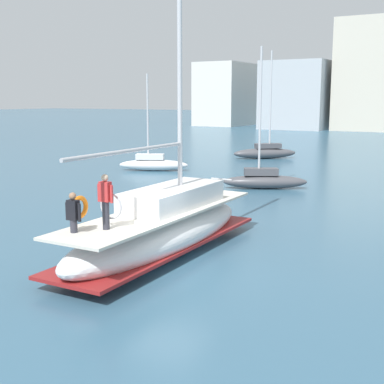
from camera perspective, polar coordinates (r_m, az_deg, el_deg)
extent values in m
plane|color=#38607A|center=(16.41, -2.91, -8.14)|extent=(400.00, 400.00, 0.00)
ellipsoid|color=white|center=(17.60, -3.27, -4.51)|extent=(2.49, 9.62, 1.40)
cube|color=maroon|center=(17.68, -3.26, -5.50)|extent=(2.51, 9.43, 0.10)
cube|color=beige|center=(17.43, -3.30, -2.16)|extent=(2.30, 9.14, 0.08)
cube|color=white|center=(17.95, -2.07, -0.52)|extent=(1.72, 4.34, 0.70)
cylinder|color=silver|center=(18.14, -1.35, 15.52)|extent=(0.16, 0.16, 10.74)
cylinder|color=#B7B7BC|center=(15.73, -6.70, 4.44)|extent=(0.18, 5.76, 0.12)
cylinder|color=silver|center=(21.12, 3.18, 1.40)|extent=(0.90, 0.07, 0.06)
torus|color=orange|center=(15.96, -12.02, -1.63)|extent=(0.15, 0.70, 0.70)
cylinder|color=#33333D|center=(15.05, -9.26, -2.51)|extent=(0.20, 0.20, 0.80)
cube|color=red|center=(14.92, -9.33, 0.04)|extent=(0.32, 0.20, 0.56)
sphere|color=beige|center=(14.86, -9.37, 1.52)|extent=(0.20, 0.20, 0.20)
cylinder|color=red|center=(15.07, -9.98, -0.07)|extent=(0.09, 0.09, 0.50)
cylinder|color=red|center=(14.79, -8.66, -0.22)|extent=(0.09, 0.09, 0.50)
cylinder|color=#33333D|center=(14.92, -12.61, -3.62)|extent=(0.20, 0.20, 0.35)
cube|color=black|center=(14.82, -12.68, -1.91)|extent=(0.32, 0.20, 0.56)
sphere|color=#9E7051|center=(14.75, -12.74, -0.43)|extent=(0.20, 0.20, 0.20)
cylinder|color=black|center=(14.98, -13.30, -2.01)|extent=(0.09, 0.09, 0.50)
cylinder|color=black|center=(14.69, -12.04, -2.19)|extent=(0.09, 0.09, 0.50)
torus|color=silver|center=(15.19, -8.71, -1.53)|extent=(0.76, 0.07, 0.76)
ellipsoid|color=#4C4C51|center=(30.74, 7.87, 1.09)|extent=(4.79, 3.26, 0.78)
cube|color=#4C4C51|center=(30.63, 7.44, 2.19)|extent=(2.05, 1.55, 0.40)
cylinder|color=silver|center=(30.35, 7.36, 8.56)|extent=(0.13, 0.13, 7.20)
ellipsoid|color=#4C4C51|center=(46.30, 7.84, 4.15)|extent=(5.08, 4.57, 0.90)
cube|color=#4C4C51|center=(46.33, 8.19, 4.95)|extent=(2.24, 2.08, 0.40)
cylinder|color=silver|center=(46.20, 8.47, 9.77)|extent=(0.14, 0.14, 8.20)
ellipsoid|color=white|center=(38.20, -4.17, 2.91)|extent=(4.98, 3.23, 0.80)
cube|color=white|center=(38.16, -4.55, 3.81)|extent=(2.12, 1.55, 0.40)
cylinder|color=silver|center=(37.98, -4.79, 8.04)|extent=(0.13, 0.13, 6.03)
cube|color=silver|center=(104.66, 3.73, 10.44)|extent=(8.33, 12.81, 11.83)
cube|color=#B2B7BC|center=(95.70, 11.86, 10.14)|extent=(10.79, 15.53, 11.32)
cube|color=beige|center=(95.65, 19.77, 11.67)|extent=(12.16, 17.22, 17.66)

